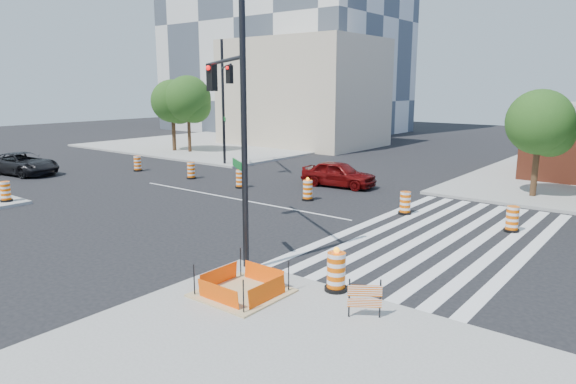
% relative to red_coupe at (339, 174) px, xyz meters
% --- Properties ---
extents(ground, '(120.00, 120.00, 0.00)m').
position_rel_red_coupe_xyz_m(ground, '(-2.43, -6.06, -0.74)').
color(ground, black).
rests_on(ground, ground).
extents(sidewalk_nw, '(22.00, 22.00, 0.15)m').
position_rel_red_coupe_xyz_m(sidewalk_nw, '(-20.43, 11.94, -0.66)').
color(sidewalk_nw, gray).
rests_on(sidewalk_nw, ground).
extents(crosswalk_east, '(6.75, 13.50, 0.01)m').
position_rel_red_coupe_xyz_m(crosswalk_east, '(8.52, -6.06, -0.73)').
color(crosswalk_east, silver).
rests_on(crosswalk_east, ground).
extents(lane_centerline, '(14.00, 0.12, 0.01)m').
position_rel_red_coupe_xyz_m(lane_centerline, '(-2.43, -6.06, -0.73)').
color(lane_centerline, silver).
rests_on(lane_centerline, ground).
extents(excavation_pit, '(2.20, 2.20, 0.90)m').
position_rel_red_coupe_xyz_m(excavation_pit, '(6.57, -15.06, -0.51)').
color(excavation_pit, tan).
rests_on(excavation_pit, ground).
extents(beige_midrise, '(14.00, 10.00, 10.00)m').
position_rel_red_coupe_xyz_m(beige_midrise, '(-14.43, 15.94, 4.26)').
color(beige_midrise, '#C2B094').
rests_on(beige_midrise, ground).
extents(red_coupe, '(4.49, 2.20, 1.47)m').
position_rel_red_coupe_xyz_m(red_coupe, '(0.00, 0.00, 0.00)').
color(red_coupe, '#560707').
rests_on(red_coupe, ground).
extents(dark_suv, '(5.46, 3.13, 1.44)m').
position_rel_red_coupe_xyz_m(dark_suv, '(-18.42, -9.26, -0.02)').
color(dark_suv, black).
rests_on(dark_suv, ground).
extents(signal_pole_se, '(5.26, 3.55, 8.21)m').
position_rel_red_coupe_xyz_m(signal_pole_se, '(3.73, -12.43, 4.30)').
color(signal_pole_se, black).
rests_on(signal_pole_se, ground).
extents(signal_pole_nw, '(5.13, 4.38, 8.72)m').
position_rel_red_coupe_xyz_m(signal_pole_nw, '(-9.47, 0.44, 4.59)').
color(signal_pole_nw, black).
rests_on(signal_pole_nw, ground).
extents(pit_drum, '(0.64, 0.64, 1.25)m').
position_rel_red_coupe_xyz_m(pit_drum, '(8.44, -13.29, -0.07)').
color(pit_drum, black).
rests_on(pit_drum, ground).
extents(sw_corner_drum, '(0.57, 0.57, 0.98)m').
position_rel_red_coupe_xyz_m(sw_corner_drum, '(-10.31, -13.88, -0.13)').
color(sw_corner_drum, black).
rests_on(sw_corner_drum, ground).
extents(barricade, '(0.71, 0.50, 0.98)m').
position_rel_red_coupe_xyz_m(barricade, '(9.90, -14.27, -0.05)').
color(barricade, '#F35C05').
rests_on(barricade, ground).
extents(tree_north_a, '(3.70, 3.67, 6.23)m').
position_rel_red_coupe_xyz_m(tree_north_a, '(-19.76, 4.42, 3.44)').
color(tree_north_a, '#382314').
rests_on(tree_north_a, ground).
extents(tree_north_b, '(3.86, 3.86, 6.56)m').
position_rel_red_coupe_xyz_m(tree_north_b, '(-18.09, 4.70, 3.67)').
color(tree_north_b, '#382314').
rests_on(tree_north_b, ground).
extents(tree_north_c, '(3.31, 3.26, 5.55)m').
position_rel_red_coupe_xyz_m(tree_north_c, '(9.63, 3.52, 2.98)').
color(tree_north_c, '#382314').
rests_on(tree_north_c, ground).
extents(median_drum_0, '(0.60, 0.60, 1.02)m').
position_rel_red_coupe_xyz_m(median_drum_0, '(-13.71, -3.82, -0.26)').
color(median_drum_0, black).
rests_on(median_drum_0, ground).
extents(median_drum_1, '(0.60, 0.60, 1.02)m').
position_rel_red_coupe_xyz_m(median_drum_1, '(-8.62, -3.52, -0.26)').
color(median_drum_1, black).
rests_on(median_drum_1, ground).
extents(median_drum_2, '(0.60, 0.60, 1.02)m').
position_rel_red_coupe_xyz_m(median_drum_2, '(-4.18, -3.77, -0.26)').
color(median_drum_2, black).
rests_on(median_drum_2, ground).
extents(median_drum_3, '(0.60, 0.60, 1.18)m').
position_rel_red_coupe_xyz_m(median_drum_3, '(0.73, -4.02, -0.25)').
color(median_drum_3, black).
rests_on(median_drum_3, ground).
extents(median_drum_4, '(0.60, 0.60, 1.02)m').
position_rel_red_coupe_xyz_m(median_drum_4, '(5.86, -3.60, -0.26)').
color(median_drum_4, black).
rests_on(median_drum_4, ground).
extents(median_drum_5, '(0.60, 0.60, 1.02)m').
position_rel_red_coupe_xyz_m(median_drum_5, '(10.46, -3.60, -0.26)').
color(median_drum_5, black).
rests_on(median_drum_5, ground).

